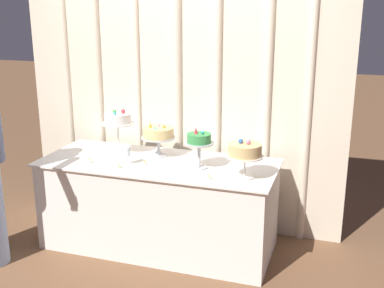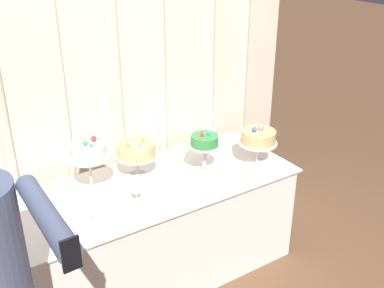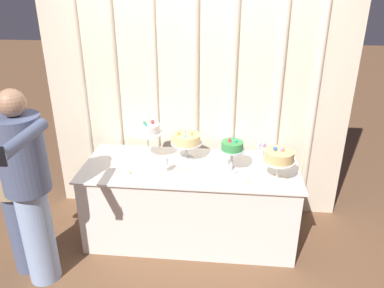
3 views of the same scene
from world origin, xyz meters
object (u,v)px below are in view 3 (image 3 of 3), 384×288
wine_glass (165,162)px  tealight_near_right (180,169)px  cake_display_leftmost (147,130)px  tealight_near_left (160,177)px  cake_display_rightmost (279,157)px  cake_table (190,202)px  guest_man_dark_suit (13,186)px  cake_display_midright (232,148)px  guest_girl_blue_dress (27,185)px  tealight_far_left (129,173)px  cake_display_midleft (186,140)px  flower_vase (261,151)px  tealight_far_right (248,182)px

wine_glass → tealight_near_right: bearing=26.0°
cake_display_leftmost → tealight_near_left: cake_display_leftmost is taller
cake_display_rightmost → cake_table: bearing=168.1°
guest_man_dark_suit → cake_display_midright: bearing=17.1°
cake_display_midright → guest_girl_blue_dress: bearing=-157.2°
cake_display_midright → tealight_near_left: bearing=-162.2°
cake_display_rightmost → tealight_far_left: 1.30m
cake_display_leftmost → wine_glass: size_ratio=2.58×
cake_display_midleft → tealight_near_left: (-0.18, -0.40, -0.19)m
wine_glass → flower_vase: bearing=23.9°
cake_display_midright → guest_man_dark_suit: (-1.73, -0.53, -0.17)m
guest_girl_blue_dress → wine_glass: bearing=29.9°
cake_display_leftmost → cake_display_rightmost: cake_display_leftmost is taller
cake_display_midright → wine_glass: bearing=-170.6°
cake_display_midleft → guest_man_dark_suit: size_ratio=0.20×
tealight_far_left → guest_man_dark_suit: (-0.84, -0.39, 0.05)m
cake_table → cake_display_rightmost: size_ratio=6.52×
cake_display_leftmost → cake_display_midright: 0.79m
cake_display_leftmost → guest_man_dark_suit: size_ratio=0.27×
cake_table → guest_girl_blue_dress: bearing=-149.1°
guest_girl_blue_dress → tealight_far_left: bearing=38.1°
guest_man_dark_suit → cake_table: bearing=23.2°
wine_glass → tealight_near_left: bearing=-106.3°
cake_display_leftmost → cake_display_midleft: (0.35, 0.05, -0.10)m
flower_vase → guest_girl_blue_dress: bearing=-152.8°
cake_display_midleft → flower_vase: bearing=6.8°
cake_display_midright → flower_vase: cake_display_midright is taller
cake_display_midleft → flower_vase: (0.70, 0.08, -0.12)m
tealight_far_left → tealight_near_right: 0.45m
tealight_far_left → guest_girl_blue_dress: 0.83m
cake_table → flower_vase: size_ratio=10.92×
tealight_far_right → wine_glass: bearing=171.1°
cake_display_leftmost → guest_man_dark_suit: bearing=-144.5°
guest_girl_blue_dress → tealight_far_right: bearing=14.6°
cake_display_midright → cake_display_rightmost: bearing=-15.8°
cake_table → tealight_near_right: bearing=-135.2°
cake_display_leftmost → tealight_far_right: (0.92, -0.36, -0.29)m
tealight_near_left → tealight_near_right: bearing=46.2°
cake_display_midleft → tealight_far_right: cake_display_midleft is taller
cake_display_midleft → tealight_near_left: size_ratio=5.79×
tealight_far_left → tealight_far_right: (1.04, -0.07, -0.00)m
cake_table → tealight_near_left: tealight_near_left is taller
cake_table → tealight_near_right: 0.41m
flower_vase → guest_girl_blue_dress: 2.04m
cake_display_midleft → wine_glass: size_ratio=1.91×
cake_display_leftmost → wine_glass: bearing=-51.4°
guest_man_dark_suit → flower_vase: bearing=22.1°
flower_vase → guest_man_dark_suit: size_ratio=0.12×
cake_display_leftmost → cake_display_midleft: size_ratio=1.35×
cake_display_rightmost → guest_man_dark_suit: guest_man_dark_suit is taller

